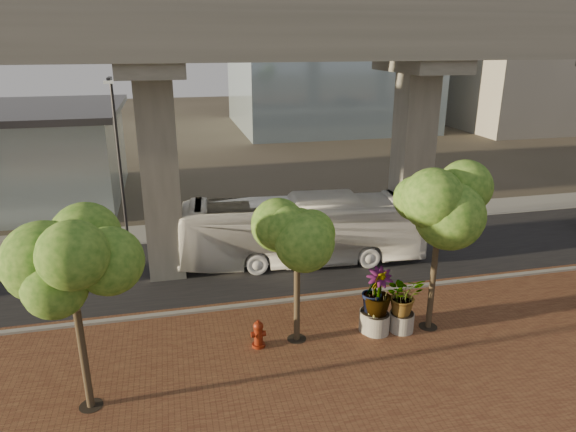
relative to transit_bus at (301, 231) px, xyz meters
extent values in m
plane|color=#3A352A|center=(-0.41, -1.94, -1.64)|extent=(160.00, 160.00, 0.00)
cube|color=brown|center=(-0.41, -9.94, -1.61)|extent=(70.00, 13.00, 0.06)
cube|color=black|center=(-0.41, 0.06, -1.62)|extent=(90.00, 8.00, 0.04)
cube|color=gray|center=(-0.41, -3.94, -1.56)|extent=(70.00, 0.25, 0.16)
cube|color=gray|center=(-0.41, 5.56, -1.61)|extent=(90.00, 3.00, 0.06)
cube|color=gray|center=(-0.41, -1.54, 8.86)|extent=(72.00, 2.40, 1.80)
cube|color=gray|center=(-0.41, 1.66, 8.86)|extent=(72.00, 2.40, 1.80)
cube|color=gray|center=(-0.41, 2.76, 10.26)|extent=(72.00, 0.12, 1.00)
cube|color=#9D968D|center=(37.59, 34.06, 10.36)|extent=(18.00, 16.00, 24.00)
imported|color=white|center=(0.00, 0.00, 0.00)|extent=(11.95, 3.82, 3.28)
cylinder|color=maroon|center=(-3.35, -6.89, -1.53)|extent=(0.47, 0.47, 0.10)
cylinder|color=maroon|center=(-3.35, -6.89, -1.15)|extent=(0.31, 0.31, 0.76)
sphere|color=maroon|center=(-3.35, -6.89, -0.77)|extent=(0.37, 0.37, 0.37)
cylinder|color=maroon|center=(-3.35, -6.89, -0.59)|extent=(0.10, 0.10, 0.13)
cylinder|color=maroon|center=(-3.35, -6.89, -1.08)|extent=(0.52, 0.21, 0.21)
cylinder|color=gray|center=(2.06, -7.05, -1.22)|extent=(0.92, 0.92, 0.72)
imported|color=#275917|center=(2.06, -7.05, -0.10)|extent=(2.04, 2.04, 1.53)
cylinder|color=#A8A398|center=(1.09, -6.96, -1.20)|extent=(0.98, 0.98, 0.76)
imported|color=#275917|center=(1.09, -6.96, 0.08)|extent=(2.39, 2.39, 1.80)
cylinder|color=gray|center=(1.01, -6.79, -1.18)|extent=(1.01, 1.01, 0.79)
imported|color=#275917|center=(1.01, -6.79, 0.05)|extent=(2.25, 2.25, 1.69)
cylinder|color=#4C3F2B|center=(-8.78, -8.86, 0.04)|extent=(0.22, 0.22, 3.23)
cylinder|color=black|center=(-8.78, -8.86, -1.57)|extent=(0.70, 0.70, 0.01)
cylinder|color=#4C3F2B|center=(-1.91, -6.75, -0.02)|extent=(0.22, 0.22, 3.12)
cylinder|color=black|center=(-1.91, -6.75, -1.57)|extent=(0.70, 0.70, 0.01)
cylinder|color=#4C3F2B|center=(3.17, -7.07, 0.18)|extent=(0.22, 0.22, 3.51)
cylinder|color=black|center=(3.17, -7.07, -1.57)|extent=(0.70, 0.70, 0.01)
cylinder|color=#2E2E34|center=(-8.45, 4.19, 2.71)|extent=(0.15, 0.15, 8.62)
cube|color=#2E2E34|center=(-8.45, 3.66, 7.02)|extent=(0.16, 1.08, 0.16)
cube|color=silver|center=(-8.45, 3.12, 6.91)|extent=(0.43, 0.22, 0.13)
cylinder|color=#2C2C31|center=(8.34, 4.10, 3.00)|extent=(0.16, 0.16, 9.20)
cube|color=#2C2C31|center=(8.34, 3.53, 7.60)|extent=(0.17, 1.15, 0.17)
cube|color=silver|center=(8.34, 2.95, 7.49)|extent=(0.46, 0.23, 0.14)
camera|label=1|loc=(-5.92, -22.50, 8.81)|focal=32.00mm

